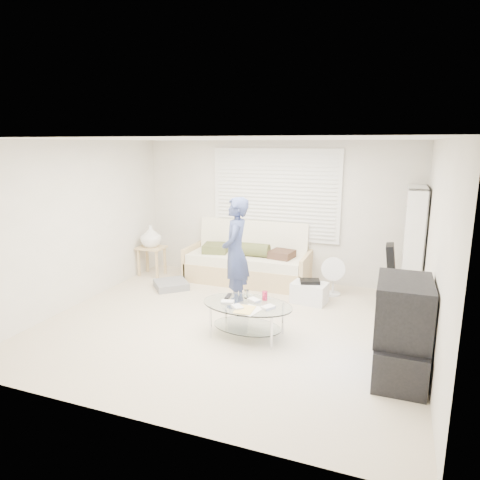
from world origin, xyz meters
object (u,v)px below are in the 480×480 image
at_px(futon_sofa, 248,262).
at_px(bookshelf, 413,246).
at_px(coffee_table, 247,310).
at_px(tv_unit, 401,330).

relative_size(futon_sofa, bookshelf, 1.21).
bearing_deg(coffee_table, bookshelf, 45.73).
relative_size(tv_unit, coffee_table, 0.88).
xyz_separation_m(bookshelf, tv_unit, (-0.13, -2.35, -0.39)).
xyz_separation_m(tv_unit, coffee_table, (-1.85, 0.33, -0.16)).
bearing_deg(coffee_table, tv_unit, -10.20).
distance_m(futon_sofa, bookshelf, 2.78).
distance_m(futon_sofa, coffee_table, 2.27).
xyz_separation_m(futon_sofa, tv_unit, (2.59, -2.47, 0.17)).
bearing_deg(bookshelf, coffee_table, -134.27).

